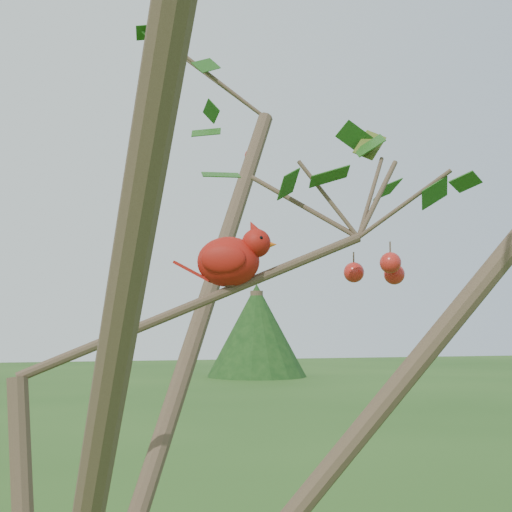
# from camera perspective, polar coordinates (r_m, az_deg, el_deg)

# --- Properties ---
(crabapple_tree) EXTENTS (2.35, 2.05, 2.95)m
(crabapple_tree) POSITION_cam_1_polar(r_m,az_deg,el_deg) (1.14, -14.79, -1.15)
(crabapple_tree) COLOR #3F2F21
(crabapple_tree) RESTS_ON ground
(cardinal) EXTENTS (0.18, 0.12, 0.13)m
(cardinal) POSITION_cam_1_polar(r_m,az_deg,el_deg) (1.28, -1.95, -0.25)
(cardinal) COLOR #AB150E
(cardinal) RESTS_ON ground
(distant_trees) EXTENTS (43.91, 8.91, 3.66)m
(distant_trees) POSITION_cam_1_polar(r_m,az_deg,el_deg) (24.75, -18.07, -6.31)
(distant_trees) COLOR #3F2F21
(distant_trees) RESTS_ON ground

